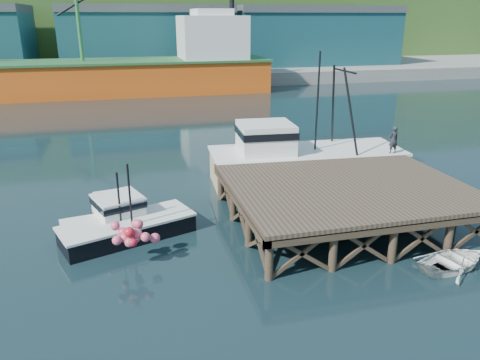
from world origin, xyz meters
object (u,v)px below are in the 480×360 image
object	(u,v)px
boat_black	(125,222)
boat_navy	(118,220)
trawler	(303,156)
dockworker	(393,140)
dinghy	(454,261)

from	to	relation	value
boat_black	boat_navy	bearing A→B (deg)	103.71
boat_navy	trawler	world-z (taller)	trawler
boat_black	dockworker	size ratio (longest dim) A/B	3.91
dockworker	dinghy	bearing A→B (deg)	71.60
dockworker	trawler	bearing A→B (deg)	-23.73
boat_navy	boat_black	size ratio (longest dim) A/B	0.84
trawler	dinghy	world-z (taller)	trawler
boat_black	trawler	size ratio (longest dim) A/B	0.54
boat_navy	dinghy	distance (m)	15.81
dinghy	dockworker	world-z (taller)	dockworker
dinghy	boat_black	bearing A→B (deg)	51.69
boat_black	dockworker	bearing A→B (deg)	-8.00
trawler	dockworker	world-z (taller)	trawler
trawler	boat_black	bearing A→B (deg)	-150.38
trawler	dinghy	bearing A→B (deg)	-75.98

